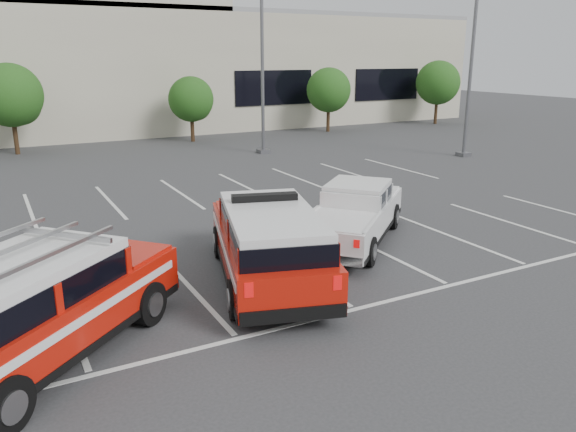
# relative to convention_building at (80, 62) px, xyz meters

# --- Properties ---
(ground) EXTENTS (120.00, 120.00, 0.00)m
(ground) POSITION_rel_convention_building_xyz_m (-0.18, -31.86, -4.72)
(ground) COLOR #313133
(ground) RESTS_ON ground
(stall_markings) EXTENTS (23.00, 15.00, 0.01)m
(stall_markings) POSITION_rel_convention_building_xyz_m (-0.18, -27.36, -4.71)
(stall_markings) COLOR silver
(stall_markings) RESTS_ON ground
(convention_building) EXTENTS (60.00, 16.99, 13.20)m
(convention_building) POSITION_rel_convention_building_xyz_m (0.00, 0.00, 0.00)
(convention_building) COLOR beige
(convention_building) RESTS_ON ground
(tree_mid_left) EXTENTS (3.37, 3.37, 4.85)m
(tree_mid_left) POSITION_rel_convention_building_xyz_m (-5.09, -9.82, -1.68)
(tree_mid_left) COLOR #3F2B19
(tree_mid_left) RESTS_ON ground
(tree_mid_right) EXTENTS (2.77, 2.77, 3.99)m
(tree_mid_right) POSITION_rel_convention_building_xyz_m (4.91, -9.82, -2.22)
(tree_mid_right) COLOR #3F2B19
(tree_mid_right) RESTS_ON ground
(tree_right) EXTENTS (3.07, 3.07, 4.42)m
(tree_right) POSITION_rel_convention_building_xyz_m (14.91, -9.82, -1.95)
(tree_right) COLOR #3F2B19
(tree_right) RESTS_ON ground
(tree_far_right) EXTENTS (3.37, 3.37, 4.85)m
(tree_far_right) POSITION_rel_convention_building_xyz_m (24.91, -9.82, -1.68)
(tree_far_right) COLOR #3F2B19
(tree_far_right) RESTS_ON ground
(light_pole_mid) EXTENTS (0.90, 0.60, 10.24)m
(light_pole_mid) POSITION_rel_convention_building_xyz_m (6.82, -15.86, 0.47)
(light_pole_mid) COLOR #59595E
(light_pole_mid) RESTS_ON ground
(light_pole_right) EXTENTS (0.90, 0.60, 10.24)m
(light_pole_right) POSITION_rel_convention_building_xyz_m (15.82, -21.86, 0.47)
(light_pole_right) COLOR #59595E
(light_pole_right) RESTS_ON ground
(fire_chief_suv) EXTENTS (3.68, 6.16, 2.04)m
(fire_chief_suv) POSITION_rel_convention_building_xyz_m (-1.12, -32.50, -3.88)
(fire_chief_suv) COLOR #B41308
(fire_chief_suv) RESTS_ON ground
(white_pickup) EXTENTS (5.27, 4.97, 1.66)m
(white_pickup) POSITION_rel_convention_building_xyz_m (2.37, -30.94, -4.06)
(white_pickup) COLOR silver
(white_pickup) RESTS_ON ground
(ladder_suv) EXTENTS (5.65, 5.39, 2.21)m
(ladder_suv) POSITION_rel_convention_building_xyz_m (-6.29, -33.81, -3.83)
(ladder_suv) COLOR #B41308
(ladder_suv) RESTS_ON ground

